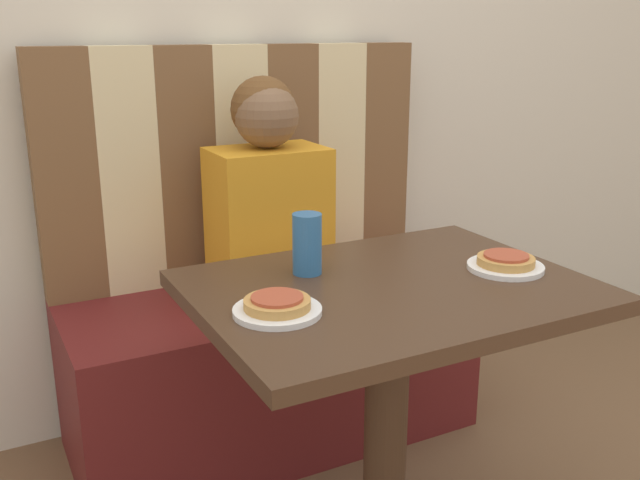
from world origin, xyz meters
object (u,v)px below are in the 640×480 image
drinking_cup (307,244)px  person (268,192)px  plate_right (505,267)px  pizza_left (277,303)px  plate_left (277,311)px  pizza_right (506,260)px

drinking_cup → person: bearing=76.0°
person → plate_right: (0.29, -0.70, -0.07)m
pizza_left → drinking_cup: 0.25m
person → plate_left: size_ratio=3.70×
plate_right → drinking_cup: drinking_cup is taller
drinking_cup → pizza_right: bearing=-24.3°
plate_left → plate_right: 0.57m
pizza_right → plate_left: bearing=-180.0°
person → plate_left: person is taller
drinking_cup → pizza_left: bearing=-130.2°
plate_right → drinking_cup: (-0.42, 0.19, 0.06)m
pizza_left → pizza_right: size_ratio=1.00×
plate_right → pizza_right: (0.00, 0.00, 0.02)m
person → pizza_left: bearing=-112.2°
plate_left → pizza_right: (0.57, 0.00, 0.02)m
plate_left → pizza_right: bearing=0.0°
plate_left → drinking_cup: (0.16, 0.19, 0.06)m
plate_left → drinking_cup: drinking_cup is taller
pizza_left → plate_left: bearing=-7.1°
person → drinking_cup: (-0.13, -0.52, -0.00)m
pizza_left → drinking_cup: drinking_cup is taller
pizza_left → pizza_right: bearing=0.0°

